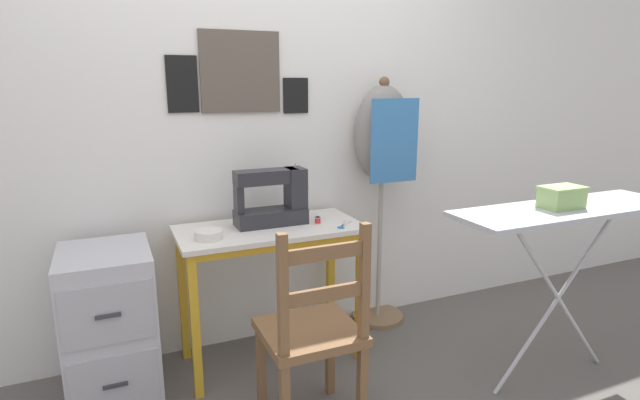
# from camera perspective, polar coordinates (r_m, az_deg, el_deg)

# --- Properties ---
(ground_plane) EXTENTS (14.00, 14.00, 0.00)m
(ground_plane) POSITION_cam_1_polar(r_m,az_deg,el_deg) (2.68, -3.79, -19.78)
(ground_plane) COLOR #5B5651
(wall_back) EXTENTS (10.00, 0.07, 2.55)m
(wall_back) POSITION_cam_1_polar(r_m,az_deg,el_deg) (2.75, -7.93, 9.33)
(wall_back) COLOR silver
(wall_back) RESTS_ON ground_plane
(sewing_table) EXTENTS (0.94, 0.46, 0.74)m
(sewing_table) POSITION_cam_1_polar(r_m,az_deg,el_deg) (2.59, -5.63, -5.64)
(sewing_table) COLOR silver
(sewing_table) RESTS_ON ground_plane
(sewing_machine) EXTENTS (0.38, 0.15, 0.31)m
(sewing_machine) POSITION_cam_1_polar(r_m,az_deg,el_deg) (2.58, -5.22, 0.16)
(sewing_machine) COLOR #28282D
(sewing_machine) RESTS_ON sewing_table
(fabric_bowl) EXTENTS (0.13, 0.13, 0.04)m
(fabric_bowl) POSITION_cam_1_polar(r_m,az_deg,el_deg) (2.41, -12.61, -3.85)
(fabric_bowl) COLOR silver
(fabric_bowl) RESTS_ON sewing_table
(scissors) EXTENTS (0.13, 0.13, 0.01)m
(scissors) POSITION_cam_1_polar(r_m,az_deg,el_deg) (2.56, 2.64, -2.94)
(scissors) COLOR silver
(scissors) RESTS_ON sewing_table
(thread_spool_near_machine) EXTENTS (0.04, 0.04, 0.04)m
(thread_spool_near_machine) POSITION_cam_1_polar(r_m,az_deg,el_deg) (2.60, -0.26, -2.34)
(thread_spool_near_machine) COLOR red
(thread_spool_near_machine) RESTS_ON sewing_table
(wooden_chair) EXTENTS (0.40, 0.38, 0.93)m
(wooden_chair) POSITION_cam_1_polar(r_m,az_deg,el_deg) (2.15, -0.88, -15.01)
(wooden_chair) COLOR brown
(wooden_chair) RESTS_ON ground_plane
(filing_cabinet) EXTENTS (0.39, 0.48, 0.73)m
(filing_cabinet) POSITION_cam_1_polar(r_m,az_deg,el_deg) (2.56, -22.81, -13.17)
(filing_cabinet) COLOR #B7B7BC
(filing_cabinet) RESTS_ON ground_plane
(dress_form) EXTENTS (0.35, 0.32, 1.49)m
(dress_form) POSITION_cam_1_polar(r_m,az_deg,el_deg) (2.95, 7.18, 6.10)
(dress_form) COLOR #846647
(dress_form) RESTS_ON ground_plane
(ironing_board) EXTENTS (1.18, 0.34, 0.90)m
(ironing_board) POSITION_cam_1_polar(r_m,az_deg,el_deg) (2.61, 26.45, -1.77)
(ironing_board) COLOR #ADB2B7
(ironing_board) RESTS_ON ground_plane
(storage_box) EXTENTS (0.20, 0.13, 0.10)m
(storage_box) POSITION_cam_1_polar(r_m,az_deg,el_deg) (2.55, 25.89, 0.30)
(storage_box) COLOR #8EB266
(storage_box) RESTS_ON ironing_board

